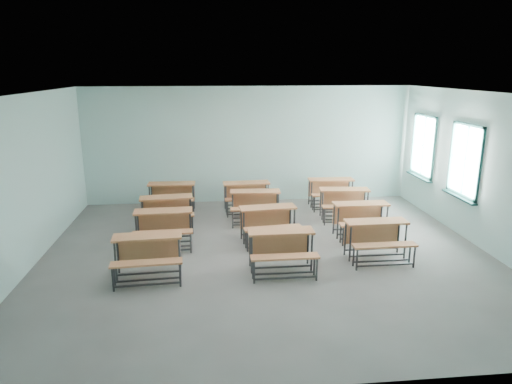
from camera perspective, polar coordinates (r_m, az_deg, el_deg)
room at (r=8.85m, az=1.94°, el=1.83°), size 9.04×8.04×3.24m
desk_unit_r0c0 at (r=8.39m, az=-13.39°, el=-7.14°), size 1.26×0.89×0.76m
desk_unit_r0c1 at (r=8.43m, az=3.22°, el=-6.64°), size 1.22×0.82×0.76m
desk_unit_r0c2 at (r=9.24m, az=14.95°, el=-5.16°), size 1.22×0.83×0.76m
desk_unit_r1c0 at (r=9.77m, az=-11.49°, el=-3.83°), size 1.24×0.86×0.76m
desk_unit_r1c1 at (r=9.83m, az=1.62°, el=-3.41°), size 1.29×0.94×0.76m
desk_unit_r1c2 at (r=10.35m, az=13.11°, el=-2.85°), size 1.22×0.83×0.76m
desk_unit_r2c0 at (r=10.80m, az=-11.11°, el=-1.98°), size 1.29×0.93×0.76m
desk_unit_r2c1 at (r=11.11m, az=-0.07°, el=-1.21°), size 1.26×0.88×0.76m
desk_unit_r2c2 at (r=11.50m, az=11.04°, el=-0.94°), size 1.29×0.94×0.76m
desk_unit_r3c0 at (r=12.07m, az=-10.51°, el=-0.15°), size 1.24×0.85×0.76m
desk_unit_r3c1 at (r=11.95m, az=-1.15°, el=-0.04°), size 1.25×0.87×0.76m
desk_unit_r3c2 at (r=12.50m, az=9.43°, el=0.42°), size 1.24×0.85×0.76m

